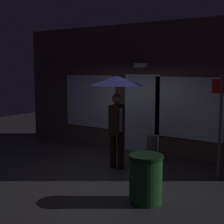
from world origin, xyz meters
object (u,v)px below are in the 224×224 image
(street_sign_post, at_px, (220,120))
(trash_bin, at_px, (146,179))
(person_with_umbrella, at_px, (117,93))
(sidewalk_bollard, at_px, (152,148))

(street_sign_post, xyz_separation_m, trash_bin, (-0.65, -2.06, -0.84))
(person_with_umbrella, xyz_separation_m, sidewalk_bollard, (0.39, 1.04, -1.46))
(street_sign_post, bearing_deg, trash_bin, -107.54)
(trash_bin, bearing_deg, sidewalk_bollard, 115.69)
(sidewalk_bollard, distance_m, trash_bin, 2.72)
(sidewalk_bollard, height_order, trash_bin, trash_bin)
(sidewalk_bollard, bearing_deg, person_with_umbrella, -110.25)
(trash_bin, bearing_deg, street_sign_post, 72.46)
(person_with_umbrella, bearing_deg, trash_bin, 35.38)
(person_with_umbrella, xyz_separation_m, trash_bin, (1.56, -1.40, -1.36))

